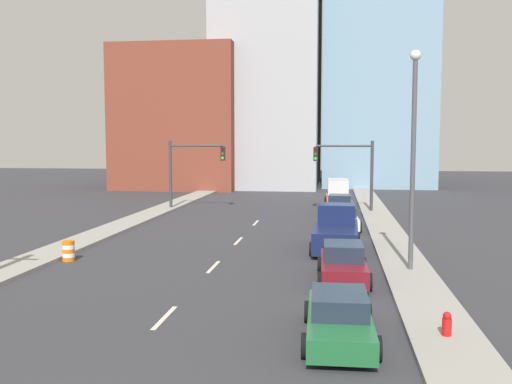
{
  "coord_description": "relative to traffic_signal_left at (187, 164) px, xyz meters",
  "views": [
    {
      "loc": [
        5.23,
        -8.15,
        5.53
      ],
      "look_at": [
        0.17,
        28.56,
        2.2
      ],
      "focal_mm": 40.0,
      "sensor_mm": 36.0,
      "label": 1
    }
  ],
  "objects": [
    {
      "name": "lane_stripe_at_23m",
      "position": [
        6.48,
        -13.78,
        -3.63
      ],
      "size": [
        0.16,
        2.4,
        0.01
      ],
      "primitive_type": "cube",
      "color": "beige",
      "rests_on": "ground"
    },
    {
      "name": "street_lamp",
      "position": [
        14.92,
        -20.33,
        1.65
      ],
      "size": [
        0.44,
        0.44,
        9.21
      ],
      "color": "#4C4C51",
      "rests_on": "ground"
    },
    {
      "name": "sedan_green",
      "position": [
        11.89,
        -28.9,
        -3.01
      ],
      "size": [
        2.1,
        4.77,
        1.35
      ],
      "rotation": [
        0.0,
        0.0,
        0.02
      ],
      "color": "#1E6033",
      "rests_on": "ground"
    },
    {
      "name": "lane_stripe_at_16m",
      "position": [
        6.48,
        -20.34,
        -3.63
      ],
      "size": [
        0.16,
        2.4,
        0.01
      ],
      "primitive_type": "cube",
      "color": "beige",
      "rests_on": "ground"
    },
    {
      "name": "building_brick_left",
      "position": [
        -6.21,
        23.31,
        4.46
      ],
      "size": [
        14.0,
        16.0,
        16.2
      ],
      "color": "brown",
      "rests_on": "ground"
    },
    {
      "name": "traffic_signal_right",
      "position": [
        13.16,
        0.0,
        0.0
      ],
      "size": [
        4.61,
        0.35,
        5.55
      ],
      "color": "#38383D",
      "rests_on": "ground"
    },
    {
      "name": "fire_hydrant",
      "position": [
        14.84,
        -28.62,
        -3.22
      ],
      "size": [
        0.26,
        0.26,
        0.84
      ],
      "color": "red",
      "rests_on": "ground"
    },
    {
      "name": "box_truck_orange",
      "position": [
        12.01,
        4.42,
        -2.58
      ],
      "size": [
        2.29,
        5.64,
        2.28
      ],
      "rotation": [
        0.0,
        0.0,
        0.03
      ],
      "color": "orange",
      "rests_on": "ground"
    },
    {
      "name": "sedan_blue",
      "position": [
        12.14,
        -1.86,
        -2.94
      ],
      "size": [
        2.3,
        4.47,
        1.53
      ],
      "rotation": [
        0.0,
        0.0,
        -0.05
      ],
      "color": "navy",
      "rests_on": "ground"
    },
    {
      "name": "traffic_barrel",
      "position": [
        -0.41,
        -20.03,
        -3.16
      ],
      "size": [
        0.56,
        0.56,
        0.95
      ],
      "color": "orange",
      "rests_on": "ground"
    },
    {
      "name": "lane_stripe_at_9m",
      "position": [
        6.48,
        -27.62,
        -3.63
      ],
      "size": [
        0.16,
        2.4,
        0.01
      ],
      "primitive_type": "cube",
      "color": "beige",
      "rests_on": "ground"
    },
    {
      "name": "sedan_maroon",
      "position": [
        12.09,
        -22.17,
        -2.94
      ],
      "size": [
        2.1,
        4.5,
        1.53
      ],
      "rotation": [
        0.0,
        0.0,
        0.03
      ],
      "color": "maroon",
      "rests_on": "ground"
    },
    {
      "name": "building_office_center",
      "position": [
        3.73,
        27.31,
        9.89
      ],
      "size": [
        12.0,
        20.0,
        27.05
      ],
      "color": "#A8A8AD",
      "rests_on": "ground"
    },
    {
      "name": "pickup_truck_navy",
      "position": [
        11.84,
        -15.53,
        -2.73
      ],
      "size": [
        2.56,
        5.6,
        2.26
      ],
      "rotation": [
        0.0,
        0.0,
        -0.03
      ],
      "color": "#141E47",
      "rests_on": "ground"
    },
    {
      "name": "sedan_white",
      "position": [
        12.25,
        -8.53,
        -2.98
      ],
      "size": [
        2.27,
        4.75,
        1.41
      ],
      "rotation": [
        0.0,
        0.0,
        0.03
      ],
      "color": "silver",
      "rests_on": "ground"
    },
    {
      "name": "sidewalk_right",
      "position": [
        14.85,
        8.22,
        -3.56
      ],
      "size": [
        2.1,
        89.2,
        0.16
      ],
      "color": "gray",
      "rests_on": "ground"
    },
    {
      "name": "building_glass_right",
      "position": [
        16.78,
        31.31,
        13.76
      ],
      "size": [
        13.0,
        20.0,
        34.79
      ],
      "color": "#7A9EB7",
      "rests_on": "ground"
    },
    {
      "name": "sidewalk_left",
      "position": [
        -1.89,
        8.22,
        -3.56
      ],
      "size": [
        2.1,
        89.2,
        0.16
      ],
      "color": "gray",
      "rests_on": "ground"
    },
    {
      "name": "lane_stripe_at_30m",
      "position": [
        6.48,
        -6.72,
        -3.63
      ],
      "size": [
        0.16,
        2.4,
        0.01
      ],
      "primitive_type": "cube",
      "color": "beige",
      "rests_on": "ground"
    },
    {
      "name": "traffic_signal_left",
      "position": [
        0.0,
        0.0,
        0.0
      ],
      "size": [
        4.61,
        0.35,
        5.55
      ],
      "color": "#38383D",
      "rests_on": "ground"
    }
  ]
}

